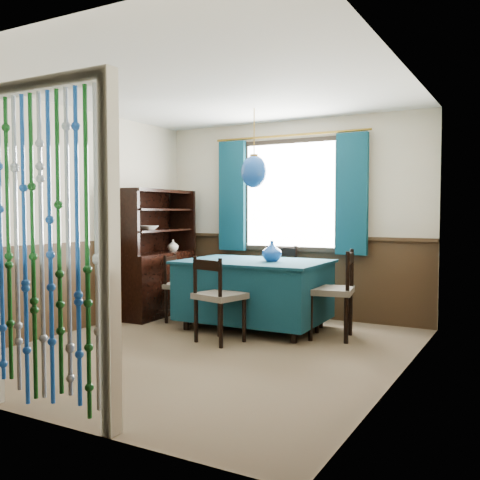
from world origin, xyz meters
The scene contains 22 objects.
floor centered at (0.00, 0.00, 0.00)m, with size 4.00×4.00×0.00m, color brown.
ceiling centered at (0.00, 0.00, 2.50)m, with size 4.00×4.00×0.00m, color silver.
wall_back centered at (0.00, 2.00, 1.25)m, with size 3.60×3.60×0.00m, color beige.
wall_front centered at (0.00, -2.00, 1.25)m, with size 3.60×3.60×0.00m, color beige.
wall_left centered at (-1.80, 0.00, 1.25)m, with size 4.00×4.00×0.00m, color beige.
wall_right centered at (1.80, 0.00, 1.25)m, with size 4.00×4.00×0.00m, color beige.
wainscot_back centered at (0.00, 1.99, 0.50)m, with size 3.60×3.60×0.00m, color #362414.
wainscot_front centered at (0.00, -1.99, 0.50)m, with size 3.60×3.60×0.00m, color #362414.
wainscot_left centered at (-1.79, 0.00, 0.50)m, with size 4.00×4.00×0.00m, color #362414.
wainscot_right centered at (1.79, 0.00, 0.50)m, with size 4.00×4.00×0.00m, color #362414.
window centered at (0.00, 1.95, 1.55)m, with size 1.32×0.12×1.42m, color black.
doorway centered at (0.00, -1.94, 1.05)m, with size 1.16×0.12×2.18m, color silver, non-canonical shape.
dining_table centered at (-0.06, 1.05, 0.45)m, with size 1.65×1.16×0.79m.
chair_near centered at (-0.08, 0.30, 0.47)m, with size 0.52×0.51×0.89m.
chair_far centered at (-0.08, 1.71, 0.49)m, with size 0.50×0.49×0.92m.
chair_left centered at (-1.04, 1.01, 0.44)m, with size 0.48×0.49×0.82m.
chair_right centered at (0.90, 1.06, 0.50)m, with size 0.52×0.54×0.94m.
sideboard centered at (-1.56, 1.20, 0.57)m, with size 0.50×1.27×1.63m.
pendant_lamp centered at (-0.06, 1.05, 1.79)m, with size 0.29×0.29×0.89m.
vase_table centered at (0.17, 1.06, 0.89)m, with size 0.20×0.20×0.21m, color #154395.
bowl_shelf centered at (-1.50, 0.98, 1.14)m, with size 0.24×0.24×0.06m, color beige.
vase_sideboard centered at (-1.50, 1.49, 0.90)m, with size 0.16×0.16×0.17m, color beige.
Camera 1 is at (2.74, -4.32, 1.34)m, focal length 40.00 mm.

